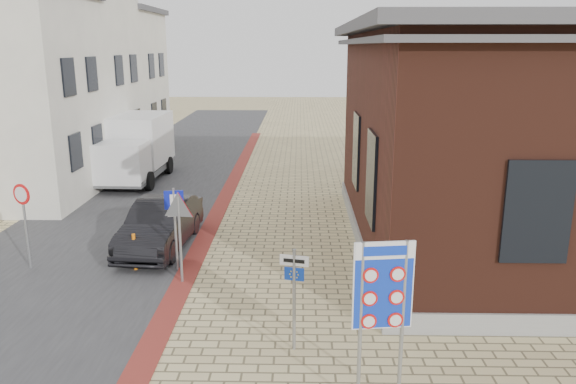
% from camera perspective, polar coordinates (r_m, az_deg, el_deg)
% --- Properties ---
extents(ground, '(120.00, 120.00, 0.00)m').
position_cam_1_polar(ground, '(11.93, -4.41, -16.28)').
color(ground, tan).
rests_on(ground, ground).
extents(road_strip, '(7.00, 60.00, 0.02)m').
position_cam_1_polar(road_strip, '(26.73, -13.14, 1.02)').
color(road_strip, '#38383A').
rests_on(road_strip, ground).
extents(curb_strip, '(0.60, 40.00, 0.02)m').
position_cam_1_polar(curb_strip, '(21.31, -7.22, -2.14)').
color(curb_strip, maroon).
rests_on(curb_strip, ground).
extents(brick_building, '(13.00, 13.00, 6.80)m').
position_cam_1_polar(brick_building, '(19.09, 25.73, 5.26)').
color(brick_building, gray).
rests_on(brick_building, ground).
extents(townhouse_mid, '(7.40, 6.40, 9.10)m').
position_cam_1_polar(townhouse_mid, '(30.70, -22.42, 10.65)').
color(townhouse_mid, white).
rests_on(townhouse_mid, ground).
extents(townhouse_far, '(7.40, 6.40, 8.30)m').
position_cam_1_polar(townhouse_far, '(36.31, -18.62, 10.79)').
color(townhouse_far, white).
rests_on(townhouse_far, ground).
extents(bike_rack, '(0.08, 1.80, 0.60)m').
position_cam_1_polar(bike_rack, '(13.78, 7.69, -10.65)').
color(bike_rack, slate).
rests_on(bike_rack, ground).
extents(sedan, '(1.91, 4.66, 1.50)m').
position_cam_1_polar(sedan, '(17.85, -12.82, -3.26)').
color(sedan, black).
rests_on(sedan, ground).
extents(box_truck, '(2.57, 5.77, 2.99)m').
position_cam_1_polar(box_truck, '(27.00, -15.21, 4.35)').
color(box_truck, slate).
rests_on(box_truck, ground).
extents(border_sign, '(1.03, 0.18, 3.03)m').
position_cam_1_polar(border_sign, '(9.63, 9.63, -9.69)').
color(border_sign, gray).
rests_on(border_sign, ground).
extents(essen_sign, '(0.59, 0.17, 2.20)m').
position_cam_1_polar(essen_sign, '(11.48, 0.64, -9.42)').
color(essen_sign, gray).
rests_on(essen_sign, ground).
extents(parking_sign, '(0.52, 0.13, 2.38)m').
position_cam_1_polar(parking_sign, '(15.73, -11.44, -2.32)').
color(parking_sign, gray).
rests_on(parking_sign, ground).
extents(yield_sign, '(0.87, 0.17, 2.45)m').
position_cam_1_polar(yield_sign, '(14.78, -11.03, -2.37)').
color(yield_sign, gray).
rests_on(yield_sign, ground).
extents(speed_sign, '(0.55, 0.24, 2.48)m').
position_cam_1_polar(speed_sign, '(17.11, -25.22, -1.87)').
color(speed_sign, gray).
rests_on(speed_sign, ground).
extents(bollard, '(0.11, 0.11, 1.07)m').
position_cam_1_polar(bollard, '(16.32, -15.32, -5.92)').
color(bollard, orange).
rests_on(bollard, ground).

